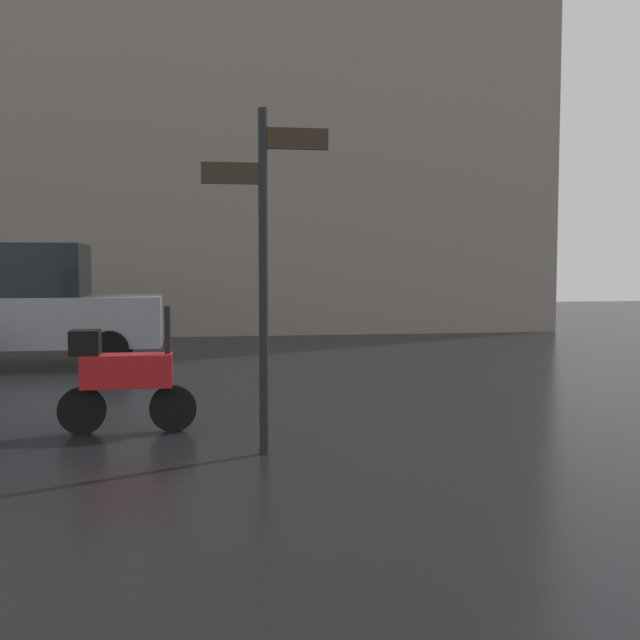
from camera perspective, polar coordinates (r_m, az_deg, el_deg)
parked_scooter at (r=7.93m, az=-14.04°, el=-3.98°), size 1.33×0.32×1.23m
parked_car_left at (r=13.88m, az=-20.99°, el=1.04°), size 4.52×1.84×1.98m
street_signpost at (r=6.77m, az=-4.06°, el=5.31°), size 1.08×0.08×2.96m
building_block at (r=20.12m, az=-12.68°, el=17.43°), size 19.71×2.94×12.67m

